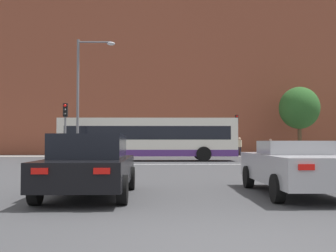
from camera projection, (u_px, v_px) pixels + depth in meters
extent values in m
plane|color=#3D3D3F|center=(227.00, 248.00, 5.35)|extent=(400.00, 400.00, 0.00)
cube|color=silver|center=(176.00, 164.00, 24.59)|extent=(9.73, 0.30, 0.01)
cube|color=#A09B91|center=(171.00, 156.00, 38.27)|extent=(70.81, 2.50, 0.01)
cube|color=brown|center=(191.00, 73.00, 48.54)|extent=(46.48, 12.15, 18.44)
cube|color=black|center=(90.00, 171.00, 10.33)|extent=(1.97, 4.54, 0.62)
cube|color=black|center=(89.00, 146.00, 10.31)|extent=(1.67, 2.05, 0.59)
cylinder|color=black|center=(64.00, 178.00, 11.70)|extent=(0.23, 0.64, 0.64)
cylinder|color=black|center=(131.00, 178.00, 11.75)|extent=(0.23, 0.64, 0.64)
cylinder|color=black|center=(35.00, 190.00, 8.90)|extent=(0.23, 0.64, 0.64)
cylinder|color=black|center=(122.00, 190.00, 8.95)|extent=(0.23, 0.64, 0.64)
cube|color=red|center=(40.00, 171.00, 8.05)|extent=(0.32, 0.05, 0.12)
cube|color=red|center=(102.00, 171.00, 8.08)|extent=(0.32, 0.05, 0.12)
cube|color=#9E9EA3|center=(296.00, 168.00, 10.73)|extent=(1.90, 4.85, 0.70)
cube|color=#9E9EA3|center=(294.00, 148.00, 10.87)|extent=(1.61, 1.46, 0.35)
cylinder|color=black|center=(248.00, 177.00, 12.20)|extent=(0.22, 0.64, 0.64)
cylinder|color=black|center=(310.00, 177.00, 12.24)|extent=(0.22, 0.64, 0.64)
cylinder|color=black|center=(277.00, 188.00, 9.20)|extent=(0.22, 0.64, 0.64)
cube|color=red|center=(306.00, 167.00, 8.29)|extent=(0.32, 0.05, 0.12)
cube|color=silver|center=(148.00, 137.00, 29.04)|extent=(12.02, 2.51, 2.57)
cube|color=#4C2870|center=(148.00, 153.00, 29.00)|extent=(12.04, 2.53, 0.44)
cube|color=black|center=(148.00, 133.00, 29.05)|extent=(11.06, 2.54, 0.90)
cylinder|color=black|center=(91.00, 154.00, 27.74)|extent=(1.00, 0.28, 1.00)
cylinder|color=black|center=(97.00, 153.00, 30.15)|extent=(1.00, 0.28, 1.00)
cylinder|color=black|center=(204.00, 154.00, 27.84)|extent=(1.00, 0.28, 1.00)
cylinder|color=black|center=(200.00, 153.00, 30.25)|extent=(1.00, 0.28, 1.00)
cylinder|color=slate|center=(237.00, 140.00, 37.62)|extent=(0.12, 0.12, 2.92)
cube|color=black|center=(237.00, 119.00, 37.69)|extent=(0.26, 0.20, 0.80)
sphere|color=red|center=(237.00, 116.00, 37.57)|extent=(0.17, 0.17, 0.17)
sphere|color=black|center=(237.00, 119.00, 37.56)|extent=(0.17, 0.17, 0.17)
sphere|color=black|center=(237.00, 122.00, 37.55)|extent=(0.17, 0.17, 0.17)
cylinder|color=slate|center=(65.00, 140.00, 24.96)|extent=(0.12, 0.12, 2.81)
cube|color=black|center=(65.00, 110.00, 25.02)|extent=(0.26, 0.20, 0.80)
sphere|color=red|center=(65.00, 106.00, 24.90)|extent=(0.17, 0.17, 0.17)
sphere|color=black|center=(65.00, 110.00, 24.90)|extent=(0.17, 0.17, 0.17)
sphere|color=black|center=(65.00, 114.00, 24.89)|extent=(0.17, 0.17, 0.17)
cylinder|color=slate|center=(78.00, 101.00, 26.33)|extent=(0.16, 0.16, 7.76)
cylinder|color=slate|center=(95.00, 42.00, 26.48)|extent=(2.07, 0.10, 0.10)
ellipsoid|color=#B2B2B7|center=(111.00, 44.00, 26.49)|extent=(0.50, 0.36, 0.22)
cylinder|color=#333851|center=(270.00, 152.00, 37.51)|extent=(0.13, 0.13, 0.75)
cylinder|color=#333851|center=(271.00, 152.00, 37.63)|extent=(0.13, 0.13, 0.75)
cube|color=#B21E23|center=(271.00, 145.00, 37.60)|extent=(0.44, 0.43, 0.60)
sphere|color=tan|center=(270.00, 140.00, 37.61)|extent=(0.23, 0.23, 0.23)
cylinder|color=black|center=(240.00, 151.00, 38.90)|extent=(0.13, 0.13, 0.82)
cylinder|color=black|center=(239.00, 151.00, 38.97)|extent=(0.13, 0.13, 0.82)
cube|color=tan|center=(239.00, 144.00, 38.97)|extent=(0.46, 0.37, 0.65)
sphere|color=tan|center=(239.00, 139.00, 38.98)|extent=(0.25, 0.25, 0.25)
cylinder|color=#4C3823|center=(300.00, 140.00, 38.69)|extent=(0.36, 0.36, 2.86)
ellipsoid|color=#285623|center=(299.00, 108.00, 38.80)|extent=(3.70, 3.70, 3.88)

